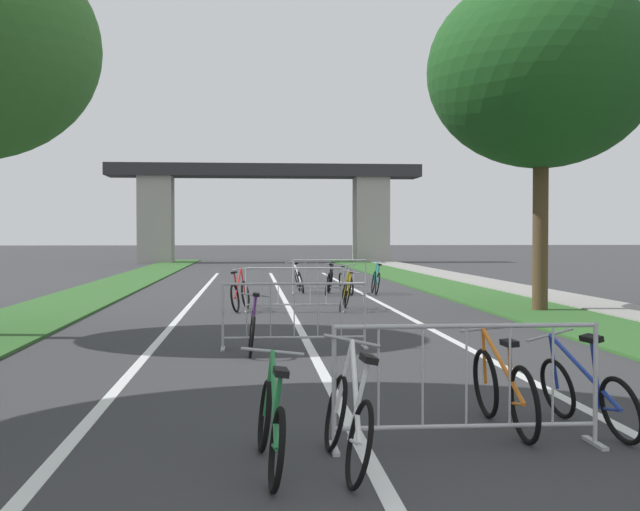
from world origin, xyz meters
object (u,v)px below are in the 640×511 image
crowd_barrier_second (294,316)px  bicycle_silver_5 (346,282)px  crowd_barrier_nearest (466,386)px  bicycle_yellow_4 (346,294)px  bicycle_black_1 (329,282)px  bicycle_blue_2 (587,394)px  bicycle_red_7 (240,295)px  bicycle_green_8 (271,426)px  bicycle_white_0 (299,280)px  tree_right_oak_mid (541,72)px  bicycle_teal_3 (376,281)px  bicycle_purple_6 (252,330)px  bicycle_orange_9 (503,390)px  crowd_barrier_third (294,290)px  crowd_barrier_fourth (330,277)px  bicycle_white_10 (348,421)px

crowd_barrier_second → bicycle_silver_5: size_ratio=1.40×
crowd_barrier_nearest → bicycle_yellow_4: crowd_barrier_nearest is taller
bicycle_black_1 → bicycle_blue_2: size_ratio=1.03×
crowd_barrier_second → bicycle_black_1: crowd_barrier_second is taller
bicycle_red_7 → bicycle_green_8: bicycle_red_7 is taller
bicycle_white_0 → bicycle_red_7: 6.34m
bicycle_yellow_4 → bicycle_red_7: size_ratio=0.96×
tree_right_oak_mid → bicycle_teal_3: bearing=115.6°
crowd_barrier_nearest → bicycle_purple_6: 6.07m
bicycle_orange_9 → crowd_barrier_nearest: bearing=-133.1°
crowd_barrier_third → bicycle_yellow_4: (1.26, 0.44, -0.13)m
bicycle_yellow_4 → crowd_barrier_fourth: bearing=-78.6°
crowd_barrier_nearest → bicycle_blue_2: 1.33m
bicycle_blue_2 → bicycle_orange_9: bearing=161.7°
crowd_barrier_second → bicycle_yellow_4: size_ratio=1.36×
crowd_barrier_nearest → bicycle_teal_3: (2.01, 18.23, -0.13)m
bicycle_teal_3 → bicycle_red_7: bearing=-125.5°
bicycle_blue_2 → bicycle_orange_9: bicycle_blue_2 is taller
bicycle_silver_5 → bicycle_orange_9: (-0.58, -17.62, 0.01)m
bicycle_white_0 → bicycle_purple_6: (-1.49, -13.25, -0.04)m
crowd_barrier_fourth → bicycle_green_8: crowd_barrier_fourth is taller
crowd_barrier_fourth → bicycle_orange_9: crowd_barrier_fourth is taller
bicycle_black_1 → bicycle_purple_6: bearing=-90.2°
bicycle_black_1 → bicycle_white_10: bicycle_white_10 is taller
crowd_barrier_fourth → bicycle_red_7: (-2.69, -5.65, -0.14)m
crowd_barrier_nearest → bicycle_red_7: crowd_barrier_nearest is taller
crowd_barrier_third → bicycle_white_10: size_ratio=1.36×
crowd_barrier_fourth → bicycle_blue_2: bearing=-88.1°
crowd_barrier_second → bicycle_purple_6: 0.79m
crowd_barrier_third → crowd_barrier_fourth: (1.42, 6.21, 0.00)m
bicycle_silver_5 → bicycle_orange_9: 17.63m
crowd_barrier_second → bicycle_green_8: 6.78m
crowd_barrier_nearest → bicycle_black_1: (0.56, 18.09, -0.14)m
crowd_barrier_nearest → bicycle_green_8: 1.76m
crowd_barrier_third → bicycle_green_8: size_ratio=1.37×
bicycle_teal_3 → crowd_barrier_second: bearing=-102.4°
bicycle_yellow_4 → bicycle_white_0: bearing=-70.0°
crowd_barrier_nearest → bicycle_black_1: crowd_barrier_nearest is taller
crowd_barrier_nearest → tree_right_oak_mid: bearing=67.7°
bicycle_silver_5 → bicycle_white_0: bearing=-39.7°
bicycle_black_1 → bicycle_silver_5: size_ratio=1.03×
bicycle_green_8 → bicycle_orange_9: size_ratio=0.99×
bicycle_white_0 → bicycle_teal_3: bicycle_teal_3 is taller
bicycle_yellow_4 → bicycle_silver_5: bearing=-83.6°
crowd_barrier_second → tree_right_oak_mid: bearing=43.9°
crowd_barrier_fourth → bicycle_green_8: (-2.29, -19.17, -0.18)m
bicycle_silver_5 → bicycle_purple_6: bearing=69.1°
crowd_barrier_third → bicycle_yellow_4: bearing=19.0°
crowd_barrier_nearest → bicycle_teal_3: size_ratio=1.34×
crowd_barrier_fourth → bicycle_blue_2: 18.17m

